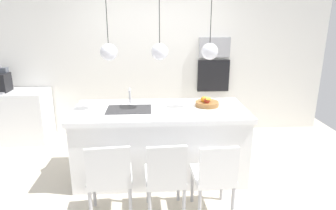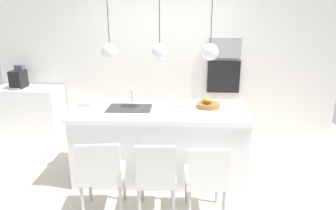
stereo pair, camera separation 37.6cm
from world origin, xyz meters
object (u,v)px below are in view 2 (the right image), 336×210
object	(u,v)px
fruit_bowl	(208,104)
microwave	(225,48)
coffee_machine	(19,78)
chair_middle	(156,175)
chair_far	(206,177)
oven	(223,77)
chair_near	(102,172)

from	to	relation	value
fruit_bowl	microwave	distance (m)	1.64
coffee_machine	chair_middle	distance (m)	3.39
fruit_bowl	chair_far	bearing A→B (deg)	-94.93
oven	chair_middle	size ratio (longest dim) A/B	0.63
chair_middle	microwave	bearing A→B (deg)	68.41
oven	chair_middle	world-z (taller)	oven
fruit_bowl	microwave	bearing A→B (deg)	75.39
chair_near	chair_far	bearing A→B (deg)	-0.01
fruit_bowl	oven	size ratio (longest dim) A/B	0.54
microwave	chair_near	bearing A→B (deg)	-122.06
coffee_machine	chair_middle	world-z (taller)	coffee_machine
coffee_machine	microwave	world-z (taller)	microwave
chair_middle	fruit_bowl	bearing A→B (deg)	58.90
oven	fruit_bowl	bearing A→B (deg)	-104.61
chair_near	fruit_bowl	bearing A→B (deg)	40.04
chair_near	coffee_machine	bearing A→B (deg)	132.29
microwave	oven	bearing A→B (deg)	0.00
coffee_machine	chair_middle	xyz separation A→B (m)	(2.54, -2.17, -0.53)
fruit_bowl	chair_near	xyz separation A→B (m)	(-1.15, -0.97, -0.46)
oven	chair_middle	bearing A→B (deg)	-111.59
coffee_machine	oven	world-z (taller)	oven
chair_far	fruit_bowl	bearing A→B (deg)	85.07
coffee_machine	chair_near	bearing A→B (deg)	-47.71
microwave	chair_middle	xyz separation A→B (m)	(-0.98, -2.47, -1.03)
oven	chair_far	distance (m)	2.57
fruit_bowl	chair_near	size ratio (longest dim) A/B	0.35
oven	chair_far	bearing A→B (deg)	-100.87
oven	chair_far	size ratio (longest dim) A/B	0.66
oven	chair_far	xyz separation A→B (m)	(-0.47, -2.47, -0.55)
microwave	chair_near	distance (m)	3.09
microwave	oven	world-z (taller)	microwave
coffee_machine	oven	bearing A→B (deg)	4.83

